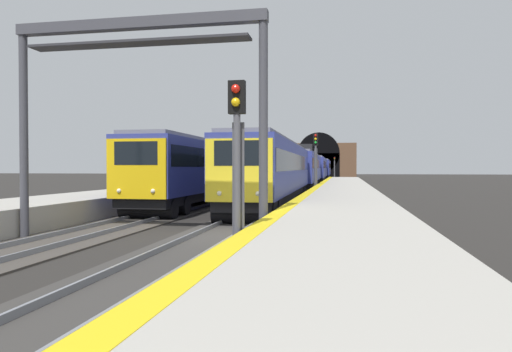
{
  "coord_description": "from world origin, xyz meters",
  "views": [
    {
      "loc": [
        -15.53,
        -4.26,
        2.38
      ],
      "look_at": [
        6.27,
        -0.13,
        1.98
      ],
      "focal_mm": 32.84,
      "sensor_mm": 36.0,
      "label": 1
    }
  ],
  "objects_px": {
    "railway_signal_near": "(237,158)",
    "overhead_signal_gantry": "(137,74)",
    "train_adjacent_platform": "(235,168)",
    "railway_signal_mid": "(316,158)",
    "railway_signal_far": "(334,165)",
    "catenary_mast_near": "(252,157)",
    "train_main_approaching": "(311,168)"
  },
  "relations": [
    {
      "from": "railway_signal_mid",
      "to": "catenary_mast_near",
      "type": "bearing_deg",
      "value": -161.02
    },
    {
      "from": "railway_signal_mid",
      "to": "overhead_signal_gantry",
      "type": "bearing_deg",
      "value": -9.28
    },
    {
      "from": "overhead_signal_gantry",
      "to": "catenary_mast_near",
      "type": "bearing_deg",
      "value": 7.99
    },
    {
      "from": "railway_signal_far",
      "to": "catenary_mast_near",
      "type": "bearing_deg",
      "value": -19.28
    },
    {
      "from": "railway_signal_mid",
      "to": "catenary_mast_near",
      "type": "relative_size",
      "value": 0.65
    },
    {
      "from": "overhead_signal_gantry",
      "to": "railway_signal_mid",
      "type": "bearing_deg",
      "value": -9.28
    },
    {
      "from": "train_adjacent_platform",
      "to": "catenary_mast_near",
      "type": "xyz_separation_m",
      "value": [
        40.43,
        6.63,
        1.86
      ]
    },
    {
      "from": "railway_signal_near",
      "to": "railway_signal_mid",
      "type": "xyz_separation_m",
      "value": [
        29.43,
        -0.0,
        0.61
      ]
    },
    {
      "from": "railway_signal_mid",
      "to": "overhead_signal_gantry",
      "type": "height_order",
      "value": "overhead_signal_gantry"
    },
    {
      "from": "railway_signal_near",
      "to": "railway_signal_mid",
      "type": "relative_size",
      "value": 0.82
    },
    {
      "from": "train_main_approaching",
      "to": "railway_signal_near",
      "type": "bearing_deg",
      "value": 1.26
    },
    {
      "from": "railway_signal_near",
      "to": "railway_signal_mid",
      "type": "bearing_deg",
      "value": -180.0
    },
    {
      "from": "train_adjacent_platform",
      "to": "railway_signal_mid",
      "type": "xyz_separation_m",
      "value": [
        2.18,
        -6.52,
        0.86
      ]
    },
    {
      "from": "railway_signal_mid",
      "to": "overhead_signal_gantry",
      "type": "relative_size",
      "value": 0.62
    },
    {
      "from": "railway_signal_mid",
      "to": "railway_signal_far",
      "type": "height_order",
      "value": "railway_signal_mid"
    },
    {
      "from": "railway_signal_near",
      "to": "overhead_signal_gantry",
      "type": "xyz_separation_m",
      "value": [
        3.79,
        4.19,
        2.83
      ]
    },
    {
      "from": "catenary_mast_near",
      "to": "overhead_signal_gantry",
      "type": "bearing_deg",
      "value": -172.01
    },
    {
      "from": "train_adjacent_platform",
      "to": "railway_signal_mid",
      "type": "distance_m",
      "value": 6.93
    },
    {
      "from": "train_adjacent_platform",
      "to": "overhead_signal_gantry",
      "type": "relative_size",
      "value": 4.4
    },
    {
      "from": "train_main_approaching",
      "to": "train_adjacent_platform",
      "type": "bearing_deg",
      "value": -12.32
    },
    {
      "from": "railway_signal_near",
      "to": "railway_signal_far",
      "type": "height_order",
      "value": "railway_signal_far"
    },
    {
      "from": "railway_signal_mid",
      "to": "railway_signal_far",
      "type": "relative_size",
      "value": 1.06
    },
    {
      "from": "train_main_approaching",
      "to": "catenary_mast_near",
      "type": "relative_size",
      "value": 10.51
    },
    {
      "from": "overhead_signal_gantry",
      "to": "railway_signal_far",
      "type": "bearing_deg",
      "value": -2.36
    },
    {
      "from": "railway_signal_near",
      "to": "railway_signal_mid",
      "type": "height_order",
      "value": "railway_signal_mid"
    },
    {
      "from": "train_main_approaching",
      "to": "railway_signal_mid",
      "type": "bearing_deg",
      "value": 4.24
    },
    {
      "from": "railway_signal_near",
      "to": "train_main_approaching",
      "type": "bearing_deg",
      "value": -177.88
    },
    {
      "from": "railway_signal_mid",
      "to": "railway_signal_far",
      "type": "bearing_deg",
      "value": -180.0
    },
    {
      "from": "railway_signal_near",
      "to": "catenary_mast_near",
      "type": "bearing_deg",
      "value": -169.0
    },
    {
      "from": "train_main_approaching",
      "to": "railway_signal_near",
      "type": "distance_m",
      "value": 50.29
    },
    {
      "from": "railway_signal_near",
      "to": "train_adjacent_platform",
      "type": "bearing_deg",
      "value": -166.54
    },
    {
      "from": "train_main_approaching",
      "to": "overhead_signal_gantry",
      "type": "relative_size",
      "value": 10.03
    }
  ]
}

